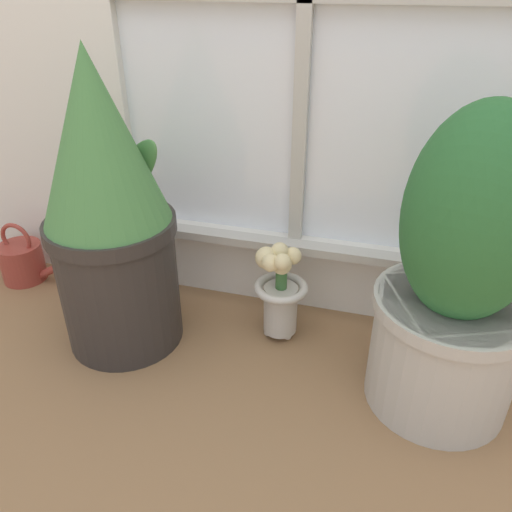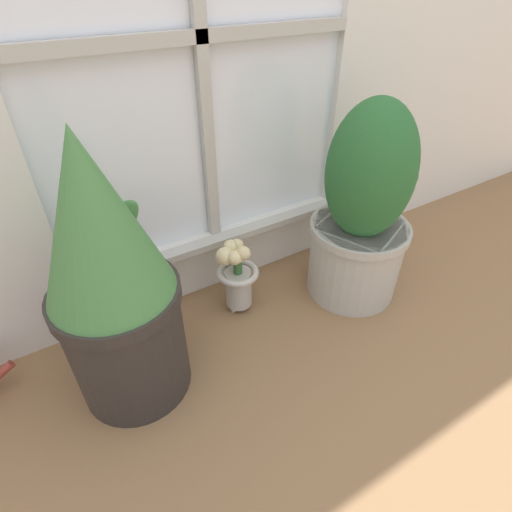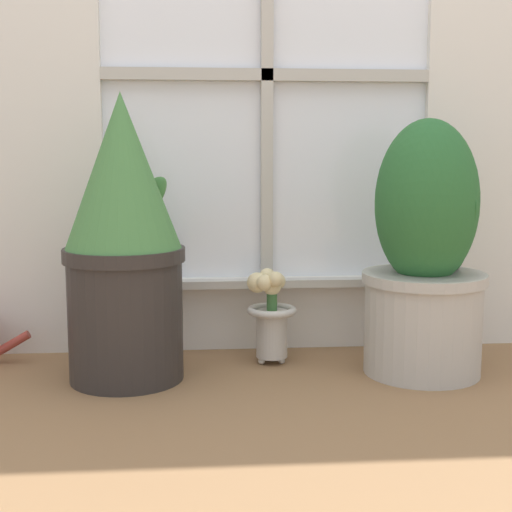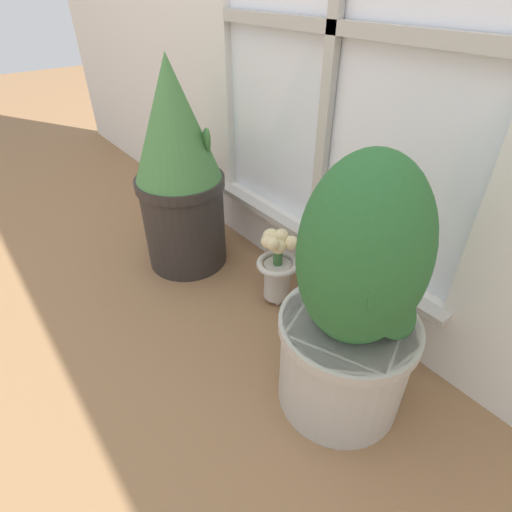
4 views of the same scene
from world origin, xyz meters
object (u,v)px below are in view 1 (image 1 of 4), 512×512
(flower_vase, at_px, (279,289))
(watering_can, at_px, (23,261))
(potted_plant_left, at_px, (108,211))
(potted_plant_right, at_px, (459,284))

(flower_vase, distance_m, watering_can, 0.88)
(potted_plant_left, xyz_separation_m, flower_vase, (0.40, 0.12, -0.23))
(potted_plant_right, height_order, watering_can, potted_plant_right)
(potted_plant_left, xyz_separation_m, watering_can, (-0.47, 0.17, -0.32))
(potted_plant_right, bearing_deg, watering_can, 172.02)
(flower_vase, bearing_deg, potted_plant_left, -163.09)
(flower_vase, bearing_deg, watering_can, 176.70)
(potted_plant_left, relative_size, flower_vase, 2.77)
(potted_plant_left, height_order, potted_plant_right, potted_plant_left)
(potted_plant_right, bearing_deg, potted_plant_left, 179.48)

